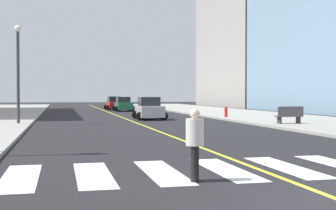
{
  "coord_description": "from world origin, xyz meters",
  "views": [
    {
      "loc": [
        -5.32,
        -7.98,
        2.08
      ],
      "look_at": [
        5.21,
        37.13,
        0.97
      ],
      "focal_mm": 49.45,
      "sensor_mm": 36.0,
      "label": 1
    }
  ],
  "objects_px": {
    "pedestrian_crossing": "(195,141)",
    "fire_hydrant": "(226,112)",
    "car_silver_nearest": "(149,109)",
    "car_red_second": "(114,103)",
    "park_bench": "(289,115)",
    "street_lamp": "(18,65)",
    "car_green_third": "(123,105)"
  },
  "relations": [
    {
      "from": "car_red_second",
      "to": "street_lamp",
      "type": "distance_m",
      "value": 30.86
    },
    {
      "from": "car_green_third",
      "to": "street_lamp",
      "type": "bearing_deg",
      "value": 65.64
    },
    {
      "from": "car_red_second",
      "to": "fire_hydrant",
      "type": "height_order",
      "value": "car_red_second"
    },
    {
      "from": "pedestrian_crossing",
      "to": "car_green_third",
      "type": "bearing_deg",
      "value": -170.88
    },
    {
      "from": "car_silver_nearest",
      "to": "car_red_second",
      "type": "distance_m",
      "value": 23.97
    },
    {
      "from": "car_red_second",
      "to": "street_lamp",
      "type": "relative_size",
      "value": 0.62
    },
    {
      "from": "car_red_second",
      "to": "street_lamp",
      "type": "bearing_deg",
      "value": 68.94
    },
    {
      "from": "car_green_third",
      "to": "park_bench",
      "type": "bearing_deg",
      "value": 103.28
    },
    {
      "from": "car_red_second",
      "to": "car_green_third",
      "type": "distance_m",
      "value": 5.68
    },
    {
      "from": "park_bench",
      "to": "pedestrian_crossing",
      "type": "height_order",
      "value": "pedestrian_crossing"
    },
    {
      "from": "car_green_third",
      "to": "fire_hydrant",
      "type": "height_order",
      "value": "car_green_third"
    },
    {
      "from": "car_silver_nearest",
      "to": "car_green_third",
      "type": "xyz_separation_m",
      "value": [
        0.33,
        18.31,
        -0.05
      ]
    },
    {
      "from": "pedestrian_crossing",
      "to": "street_lamp",
      "type": "height_order",
      "value": "street_lamp"
    },
    {
      "from": "fire_hydrant",
      "to": "street_lamp",
      "type": "distance_m",
      "value": 17.2
    },
    {
      "from": "fire_hydrant",
      "to": "car_green_third",
      "type": "bearing_deg",
      "value": 107.99
    },
    {
      "from": "car_red_second",
      "to": "fire_hydrant",
      "type": "bearing_deg",
      "value": 102.26
    },
    {
      "from": "street_lamp",
      "to": "pedestrian_crossing",
      "type": "bearing_deg",
      "value": -74.78
    },
    {
      "from": "car_silver_nearest",
      "to": "car_red_second",
      "type": "height_order",
      "value": "car_silver_nearest"
    },
    {
      "from": "car_silver_nearest",
      "to": "park_bench",
      "type": "distance_m",
      "value": 12.13
    },
    {
      "from": "car_silver_nearest",
      "to": "street_lamp",
      "type": "relative_size",
      "value": 0.64
    },
    {
      "from": "car_green_third",
      "to": "park_bench",
      "type": "distance_m",
      "value": 28.76
    },
    {
      "from": "car_red_second",
      "to": "fire_hydrant",
      "type": "relative_size",
      "value": 4.49
    },
    {
      "from": "car_silver_nearest",
      "to": "park_bench",
      "type": "height_order",
      "value": "car_silver_nearest"
    },
    {
      "from": "car_silver_nearest",
      "to": "fire_hydrant",
      "type": "height_order",
      "value": "car_silver_nearest"
    },
    {
      "from": "park_bench",
      "to": "street_lamp",
      "type": "relative_size",
      "value": 0.28
    },
    {
      "from": "park_bench",
      "to": "pedestrian_crossing",
      "type": "xyz_separation_m",
      "value": [
        -11.44,
        -16.95,
        0.26
      ]
    },
    {
      "from": "pedestrian_crossing",
      "to": "fire_hydrant",
      "type": "height_order",
      "value": "pedestrian_crossing"
    },
    {
      "from": "park_bench",
      "to": "car_red_second",
      "type": "bearing_deg",
      "value": 12.66
    },
    {
      "from": "car_silver_nearest",
      "to": "pedestrian_crossing",
      "type": "distance_m",
      "value": 26.79
    },
    {
      "from": "car_green_third",
      "to": "park_bench",
      "type": "relative_size",
      "value": 2.16
    },
    {
      "from": "car_red_second",
      "to": "park_bench",
      "type": "xyz_separation_m",
      "value": [
        7.61,
        -33.52,
        -0.13
      ]
    },
    {
      "from": "park_bench",
      "to": "pedestrian_crossing",
      "type": "distance_m",
      "value": 20.45
    }
  ]
}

